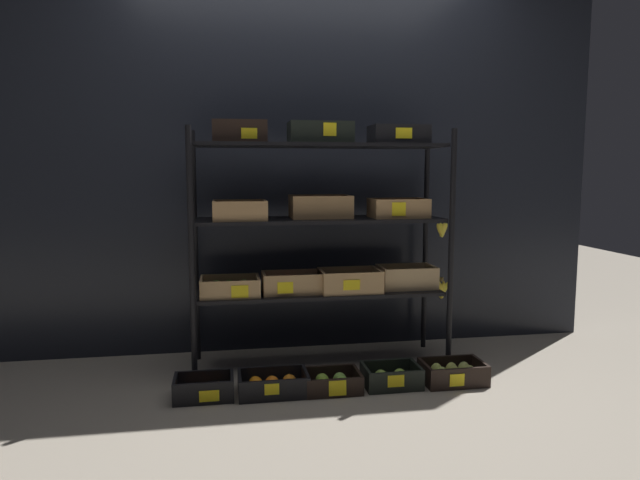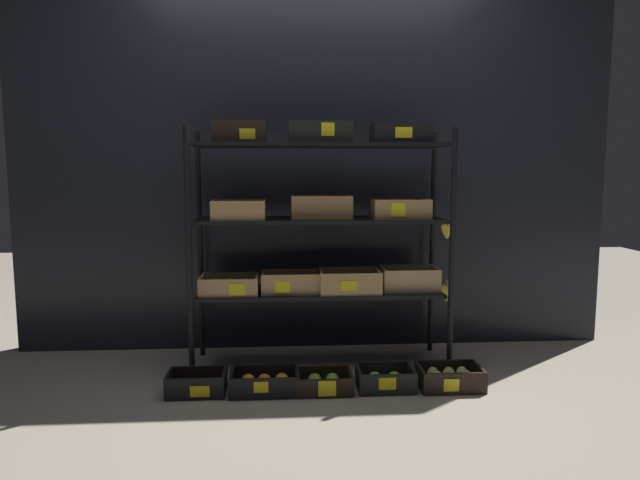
# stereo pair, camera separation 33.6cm
# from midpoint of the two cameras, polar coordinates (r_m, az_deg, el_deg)

# --- Properties ---
(ground_plane) EXTENTS (10.00, 10.00, 0.00)m
(ground_plane) POSITION_cam_midpoint_polar(r_m,az_deg,el_deg) (3.53, 2.79, -12.35)
(ground_plane) COLOR gray
(storefront_wall) EXTENTS (3.87, 0.12, 2.72)m
(storefront_wall) POSITION_cam_midpoint_polar(r_m,az_deg,el_deg) (3.75, 2.17, 9.93)
(storefront_wall) COLOR black
(storefront_wall) RESTS_ON ground_plane
(display_rack) EXTENTS (1.59, 0.46, 1.45)m
(display_rack) POSITION_cam_midpoint_polar(r_m,az_deg,el_deg) (3.34, 3.11, 1.71)
(display_rack) COLOR black
(display_rack) RESTS_ON ground_plane
(crate_ground_tangerine) EXTENTS (0.31, 0.21, 0.12)m
(crate_ground_tangerine) POSITION_cam_midpoint_polar(r_m,az_deg,el_deg) (3.11, -9.21, -14.28)
(crate_ground_tangerine) COLOR black
(crate_ground_tangerine) RESTS_ON ground_plane
(crate_ground_orange) EXTENTS (0.36, 0.23, 0.11)m
(crate_ground_orange) POSITION_cam_midpoint_polar(r_m,az_deg,el_deg) (3.10, -2.39, -14.27)
(crate_ground_orange) COLOR black
(crate_ground_orange) RESTS_ON ground_plane
(crate_ground_apple_green) EXTENTS (0.30, 0.23, 0.10)m
(crate_ground_apple_green) POSITION_cam_midpoint_polar(r_m,az_deg,el_deg) (3.11, 3.57, -14.21)
(crate_ground_apple_green) COLOR black
(crate_ground_apple_green) RESTS_ON ground_plane
(crate_ground_right_apple_green) EXTENTS (0.30, 0.22, 0.11)m
(crate_ground_right_apple_green) POSITION_cam_midpoint_polar(r_m,az_deg,el_deg) (3.18, 9.69, -13.80)
(crate_ground_right_apple_green) COLOR black
(crate_ground_right_apple_green) RESTS_ON ground_plane
(crate_ground_pear) EXTENTS (0.34, 0.23, 0.12)m
(crate_ground_pear) POSITION_cam_midpoint_polar(r_m,az_deg,el_deg) (3.27, 15.89, -13.28)
(crate_ground_pear) COLOR black
(crate_ground_pear) RESTS_ON ground_plane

